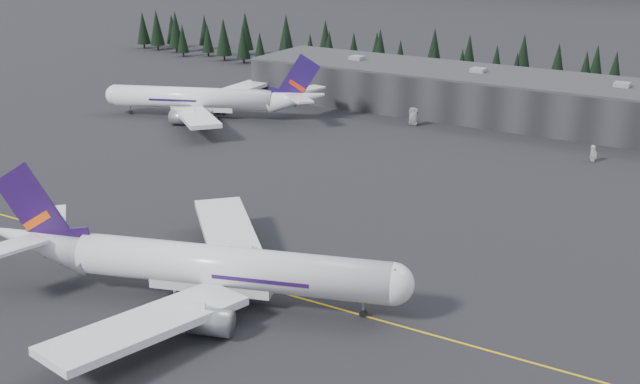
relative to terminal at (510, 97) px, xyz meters
The scene contains 8 objects.
ground 125.16m from the terminal, 90.00° to the right, with size 1400.00×1400.00×0.00m, color black.
taxiline 127.16m from the terminal, 90.00° to the right, with size 400.00×0.40×0.02m, color gold.
terminal is the anchor object (origin of this frame).
treeline 37.02m from the terminal, 90.00° to the left, with size 360.00×20.00×15.00m, color black.
jet_main 135.34m from the terminal, 91.65° to the right, with size 66.25×59.77×19.99m.
jet_parked 85.41m from the terminal, 149.79° to the right, with size 63.02×56.15×19.25m.
gse_vehicle_a 29.83m from the terminal, 133.56° to the right, with size 2.38×5.16×1.43m, color silver.
gse_vehicle_b 43.77m from the terminal, 44.38° to the right, with size 1.62×4.04×1.38m, color white.
Camera 1 is at (69.82, -95.48, 56.14)m, focal length 45.00 mm.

